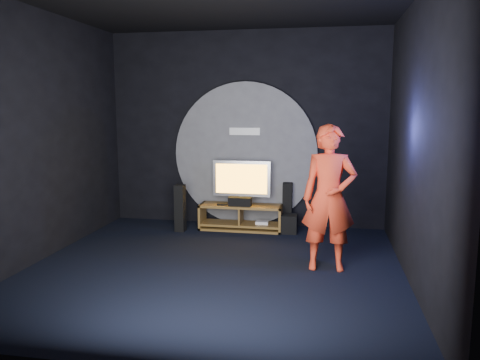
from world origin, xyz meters
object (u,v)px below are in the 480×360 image
tv (242,180)px  tower_speaker_right (287,206)px  media_console (241,219)px  subwoofer (289,224)px  player (329,198)px  tower_speaker_left (180,208)px

tv → tower_speaker_right: 0.94m
media_console → subwoofer: 0.85m
player → tower_speaker_left: bearing=145.7°
media_console → player: 2.45m
subwoofer → player: player is taller
subwoofer → player: 2.01m
tv → tower_speaker_left: 1.18m
tv → player: bearing=-50.7°
tower_speaker_left → tower_speaker_right: size_ratio=1.00×
tv → tower_speaker_left: size_ratio=1.24×
media_console → tower_speaker_left: bearing=-164.2°
tv → subwoofer: tv is taller
media_console → tower_speaker_left: tower_speaker_left is taller
tower_speaker_right → subwoofer: size_ratio=2.59×
player → tower_speaker_right: bearing=105.3°
tower_speaker_right → player: size_ratio=0.42×
tower_speaker_left → subwoofer: (1.87, 0.23, -0.25)m
media_console → player: bearing=-49.8°
media_console → tv: tv is taller
media_console → subwoofer: bearing=-3.9°
tower_speaker_left → player: bearing=-30.3°
media_console → tower_speaker_right: 0.86m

